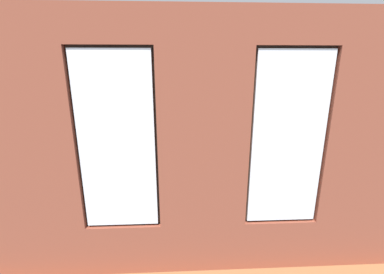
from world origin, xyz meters
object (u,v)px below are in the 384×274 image
at_px(table_plant_small, 207,155).
at_px(potted_plant_corner_near_left, 276,128).
at_px(papasan_chair, 155,140).
at_px(potted_plant_mid_room_small, 230,152).
at_px(couch_left, 303,165).
at_px(potted_plant_between_couches, 245,193).
at_px(potted_plant_corner_far_left, 379,198).
at_px(couch_by_window, 149,217).
at_px(potted_plant_near_tv, 71,164).
at_px(cup_ceramic, 189,160).
at_px(coffee_table, 189,163).
at_px(candle_jar, 195,161).
at_px(media_console, 68,164).
at_px(remote_gray, 169,163).
at_px(potted_plant_foreground_right, 101,136).
at_px(remote_silver, 181,159).
at_px(potted_plant_by_left_couch, 267,148).
at_px(tv_flatscreen, 64,137).

relative_size(table_plant_small, potted_plant_corner_near_left, 0.15).
xyz_separation_m(papasan_chair, potted_plant_corner_near_left, (-3.71, -0.31, 0.24)).
bearing_deg(potted_plant_mid_room_small, papasan_chair, -27.63).
height_order(couch_left, table_plant_small, couch_left).
relative_size(potted_plant_mid_room_small, potted_plant_between_couches, 0.49).
bearing_deg(potted_plant_corner_far_left, potted_plant_corner_near_left, -89.86).
xyz_separation_m(couch_by_window, potted_plant_near_tv, (1.63, -1.29, 0.38)).
bearing_deg(cup_ceramic, coffee_table, 45.00).
bearing_deg(cup_ceramic, couch_left, 177.18).
distance_m(candle_jar, table_plant_small, 0.42).
bearing_deg(couch_left, table_plant_small, -100.27).
height_order(table_plant_small, media_console, media_console).
relative_size(couch_by_window, potted_plant_corner_near_left, 1.84).
height_order(remote_gray, potted_plant_foreground_right, potted_plant_foreground_right).
distance_m(couch_by_window, potted_plant_between_couches, 1.51).
xyz_separation_m(remote_gray, potted_plant_corner_near_left, (-3.24, -2.14, 0.25)).
relative_size(remote_silver, media_console, 0.14).
bearing_deg(potted_plant_corner_far_left, potted_plant_by_left_couch, -80.71).
xyz_separation_m(candle_jar, potted_plant_mid_room_small, (-0.96, -0.78, -0.06)).
xyz_separation_m(couch_by_window, candle_jar, (-0.81, -1.98, 0.13)).
height_order(papasan_chair, potted_plant_foreground_right, potted_plant_foreground_right).
bearing_deg(potted_plant_by_left_couch, candle_jar, 31.77).
relative_size(media_console, potted_plant_by_left_couch, 2.74).
xyz_separation_m(couch_by_window, couch_left, (-3.32, -1.98, 0.00)).
bearing_deg(candle_jar, papasan_chair, -60.20).
relative_size(potted_plant_near_tv, potted_plant_mid_room_small, 1.90).
height_order(couch_left, potted_plant_corner_near_left, potted_plant_corner_near_left).
bearing_deg(media_console, papasan_chair, -143.11).
bearing_deg(potted_plant_near_tv, papasan_chair, -118.79).
height_order(media_console, potted_plant_mid_room_small, potted_plant_mid_room_small).
xyz_separation_m(remote_gray, papasan_chair, (0.46, -1.84, 0.01)).
bearing_deg(potted_plant_corner_far_left, potted_plant_foreground_right, -37.94).
height_order(couch_by_window, tv_flatscreen, tv_flatscreen).
bearing_deg(potted_plant_foreground_right, coffee_table, 142.44).
distance_m(couch_by_window, potted_plant_corner_near_left, 5.39).
height_order(tv_flatscreen, potted_plant_corner_near_left, tv_flatscreen).
bearing_deg(couch_by_window, potted_plant_between_couches, -177.79).
relative_size(coffee_table, potted_plant_foreground_right, 2.04).
bearing_deg(tv_flatscreen, remote_gray, 170.85).
bearing_deg(papasan_chair, potted_plant_by_left_couch, 170.54).
distance_m(table_plant_small, potted_plant_near_tv, 2.92).
bearing_deg(media_console, potted_plant_corner_near_left, -162.70).
relative_size(potted_plant_by_left_couch, potted_plant_foreground_right, 0.58).
bearing_deg(candle_jar, potted_plant_near_tv, 15.72).
xyz_separation_m(coffee_table, potted_plant_corner_far_left, (-2.78, 2.20, 0.25)).
xyz_separation_m(potted_plant_corner_far_left, potted_plant_by_left_couch, (0.55, -3.38, -0.32)).
bearing_deg(papasan_chair, potted_plant_corner_near_left, -175.29).
xyz_separation_m(couch_by_window, media_console, (2.18, -2.36, -0.03)).
height_order(couch_by_window, candle_jar, couch_by_window).
bearing_deg(media_console, potted_plant_between_couches, 147.70).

